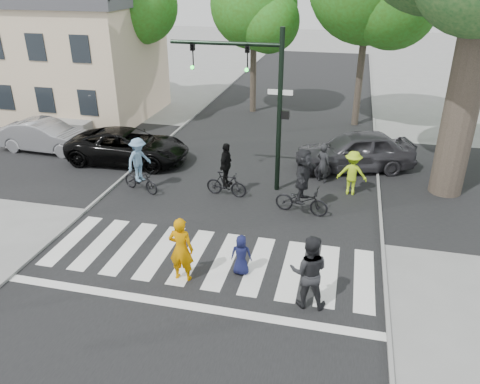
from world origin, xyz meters
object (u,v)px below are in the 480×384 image
object	(u,v)px
pedestrian_adult	(309,272)
cyclist_mid	(226,175)
car_grey	(355,151)
pedestrian_woman	(181,249)
cyclist_left	(140,169)
car_suv	(128,146)
car_silver	(46,136)
pedestrian_child	(241,255)
cyclist_right	(303,185)
traffic_signal	(257,88)

from	to	relation	value
pedestrian_adult	cyclist_mid	world-z (taller)	cyclist_mid
cyclist_mid	car_grey	xyz separation A→B (m)	(4.60, 3.76, -0.02)
pedestrian_woman	cyclist_left	size ratio (longest dim) A/B	0.88
car_suv	car_silver	bearing A→B (deg)	82.62
car_suv	car_silver	size ratio (longest dim) A/B	1.19
pedestrian_adult	car_silver	bearing A→B (deg)	-35.78
pedestrian_child	cyclist_mid	size ratio (longest dim) A/B	0.58
pedestrian_child	car_suv	distance (m)	9.74
pedestrian_child	cyclist_mid	world-z (taller)	cyclist_mid
cyclist_right	pedestrian_woman	bearing A→B (deg)	-120.60
cyclist_left	cyclist_right	world-z (taller)	cyclist_right
cyclist_right	car_suv	world-z (taller)	cyclist_right
pedestrian_child	pedestrian_adult	world-z (taller)	pedestrian_adult
cyclist_left	cyclist_right	bearing A→B (deg)	-3.42
pedestrian_woman	car_grey	size ratio (longest dim) A/B	0.38
pedestrian_child	car_grey	distance (m)	8.97
cyclist_left	cyclist_right	distance (m)	6.19
pedestrian_adult	car_grey	world-z (taller)	pedestrian_adult
cyclist_mid	cyclist_right	world-z (taller)	cyclist_right
pedestrian_adult	cyclist_left	size ratio (longest dim) A/B	0.93
pedestrian_adult	car_silver	world-z (taller)	pedestrian_adult
traffic_signal	pedestrian_woman	size ratio (longest dim) A/B	3.17
pedestrian_child	car_grey	xyz separation A→B (m)	(2.91, 8.48, 0.24)
car_suv	pedestrian_woman	bearing A→B (deg)	-147.43
car_suv	car_grey	xyz separation A→B (m)	(9.65, 1.44, 0.11)
car_silver	cyclist_mid	bearing A→B (deg)	-104.08
cyclist_left	car_suv	world-z (taller)	cyclist_left
cyclist_mid	car_suv	world-z (taller)	cyclist_mid
cyclist_right	car_suv	xyz separation A→B (m)	(-7.95, 3.05, -0.33)
cyclist_right	car_grey	xyz separation A→B (m)	(1.70, 4.49, -0.23)
traffic_signal	cyclist_right	xyz separation A→B (m)	(1.99, -1.71, -2.84)
cyclist_left	cyclist_right	size ratio (longest dim) A/B	0.90
pedestrian_adult	car_grey	distance (m)	9.45
pedestrian_adult	traffic_signal	bearing A→B (deg)	-70.79
cyclist_left	car_suv	size ratio (longest dim) A/B	0.41
car_suv	pedestrian_adult	bearing A→B (deg)	-134.32
car_silver	cyclist_left	bearing A→B (deg)	-114.71
pedestrian_woman	pedestrian_adult	bearing A→B (deg)	175.86
pedestrian_child	pedestrian_adult	size ratio (longest dim) A/B	0.60
traffic_signal	cyclist_right	world-z (taller)	traffic_signal
car_silver	pedestrian_adult	bearing A→B (deg)	-120.60
pedestrian_woman	cyclist_left	xyz separation A→B (m)	(-3.46, 4.97, -0.02)
car_grey	pedestrian_adult	bearing A→B (deg)	-24.72
pedestrian_adult	car_grey	size ratio (longest dim) A/B	0.40
cyclist_mid	cyclist_right	distance (m)	3.00
pedestrian_woman	pedestrian_child	bearing A→B (deg)	-156.71
cyclist_left	car_silver	xyz separation A→B (m)	(-6.14, 3.11, -0.20)
cyclist_mid	pedestrian_woman	bearing A→B (deg)	-88.13
traffic_signal	pedestrian_adult	distance (m)	7.72
car_silver	car_grey	xyz separation A→B (m)	(14.03, 1.01, 0.11)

